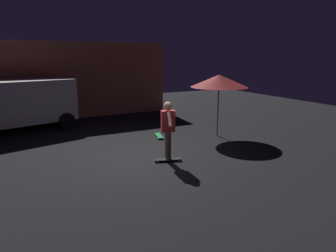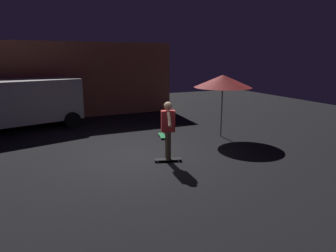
% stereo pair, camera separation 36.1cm
% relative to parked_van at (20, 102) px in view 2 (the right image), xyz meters
% --- Properties ---
extents(ground_plane, '(28.00, 28.00, 0.00)m').
position_rel_parked_van_xyz_m(ground_plane, '(3.41, -5.45, -1.16)').
color(ground_plane, black).
extents(low_building, '(9.69, 3.68, 3.63)m').
position_rel_parked_van_xyz_m(low_building, '(2.53, 3.29, 0.66)').
color(low_building, '#B76B4C').
rests_on(low_building, ground_plane).
extents(parked_van, '(4.92, 3.13, 2.03)m').
position_rel_parked_van_xyz_m(parked_van, '(0.00, 0.00, 0.00)').
color(parked_van, silver).
rests_on(parked_van, ground_plane).
extents(patio_umbrella, '(2.10, 2.10, 2.30)m').
position_rel_parked_van_xyz_m(patio_umbrella, '(6.89, -4.29, 0.91)').
color(patio_umbrella, slate).
rests_on(patio_umbrella, ground_plane).
extents(skateboard_ridden, '(0.80, 0.42, 0.07)m').
position_rel_parked_van_xyz_m(skateboard_ridden, '(3.93, -5.98, -1.11)').
color(skateboard_ridden, black).
rests_on(skateboard_ridden, ground_plane).
extents(skateboard_spare, '(0.38, 0.81, 0.07)m').
position_rel_parked_van_xyz_m(skateboard_spare, '(4.81, -3.50, -1.11)').
color(skateboard_spare, green).
rests_on(skateboard_spare, ground_plane).
extents(skater, '(0.43, 0.96, 1.67)m').
position_rel_parked_van_xyz_m(skater, '(3.93, -5.98, -0.12)').
color(skater, brown).
rests_on(skater, skateboard_ridden).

